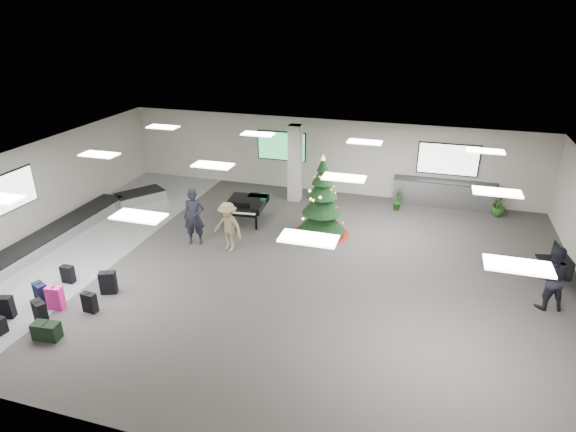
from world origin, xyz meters
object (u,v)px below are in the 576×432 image
(bench, at_px, (557,264))
(traveler_bench, at_px, (551,278))
(baggage_carousel, at_px, (67,230))
(grand_piano, at_px, (246,204))
(service_counter, at_px, (444,194))
(christmas_tree, at_px, (322,208))
(pink_suitcase, at_px, (55,298))
(potted_plant_right, at_px, (499,205))
(traveler_b, at_px, (228,227))
(traveler_a, at_px, (194,217))
(potted_plant_left, at_px, (398,201))

(bench, distance_m, traveler_bench, 1.76)
(baggage_carousel, height_order, grand_piano, grand_piano)
(service_counter, bearing_deg, christmas_tree, -136.65)
(service_counter, xyz_separation_m, pink_suitcase, (-10.02, -10.58, -0.22))
(baggage_carousel, xyz_separation_m, christmas_tree, (8.65, 2.78, 0.80))
(christmas_tree, height_order, potted_plant_right, christmas_tree)
(service_counter, height_order, traveler_bench, traveler_bench)
(service_counter, xyz_separation_m, potted_plant_right, (2.07, -0.43, -0.10))
(baggage_carousel, distance_m, service_counter, 14.50)
(service_counter, relative_size, grand_piano, 2.15)
(baggage_carousel, distance_m, pink_suitcase, 4.77)
(pink_suitcase, height_order, traveler_b, traveler_b)
(grand_piano, xyz_separation_m, traveler_a, (-1.03, -2.15, 0.26))
(service_counter, relative_size, traveler_a, 2.06)
(christmas_tree, bearing_deg, potted_plant_right, 29.42)
(grand_piano, bearing_deg, traveler_b, -88.86)
(christmas_tree, xyz_separation_m, traveler_bench, (6.88, -2.78, -0.09))
(traveler_b, distance_m, potted_plant_right, 10.58)
(baggage_carousel, xyz_separation_m, traveler_bench, (15.53, -0.00, 0.71))
(traveler_b, bearing_deg, potted_plant_left, 60.24)
(pink_suitcase, bearing_deg, traveler_bench, 8.73)
(baggage_carousel, distance_m, bench, 16.14)
(potted_plant_left, bearing_deg, baggage_carousel, -152.40)
(service_counter, distance_m, christmas_tree, 5.78)
(grand_piano, bearing_deg, traveler_a, -120.88)
(baggage_carousel, xyz_separation_m, pink_suitcase, (2.82, -3.85, 0.12))
(service_counter, relative_size, christmas_tree, 1.37)
(traveler_bench, bearing_deg, potted_plant_left, -66.53)
(service_counter, distance_m, traveler_b, 9.18)
(pink_suitcase, height_order, traveler_bench, traveler_bench)
(bench, relative_size, traveler_a, 0.80)
(bench, bearing_deg, service_counter, 113.56)
(baggage_carousel, distance_m, potted_plant_left, 12.52)
(traveler_a, distance_m, traveler_bench, 10.88)
(baggage_carousel, bearing_deg, potted_plant_right, 22.93)
(baggage_carousel, bearing_deg, christmas_tree, 17.80)
(grand_piano, relative_size, traveler_a, 0.96)
(traveler_a, bearing_deg, pink_suitcase, -128.38)
(pink_suitcase, distance_m, grand_piano, 7.39)
(traveler_bench, distance_m, potted_plant_left, 7.33)
(potted_plant_left, distance_m, potted_plant_right, 3.85)
(christmas_tree, bearing_deg, baggage_carousel, -162.20)
(bench, bearing_deg, potted_plant_left, 131.30)
(baggage_carousel, relative_size, potted_plant_left, 13.15)
(service_counter, xyz_separation_m, traveler_a, (-8.16, -5.94, 0.44))
(christmas_tree, xyz_separation_m, potted_plant_left, (2.44, 3.02, -0.64))
(bench, xyz_separation_m, potted_plant_left, (-4.96, 4.17, -0.17))
(baggage_carousel, height_order, service_counter, service_counter)
(grand_piano, relative_size, potted_plant_right, 2.13)
(pink_suitcase, height_order, christmas_tree, christmas_tree)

